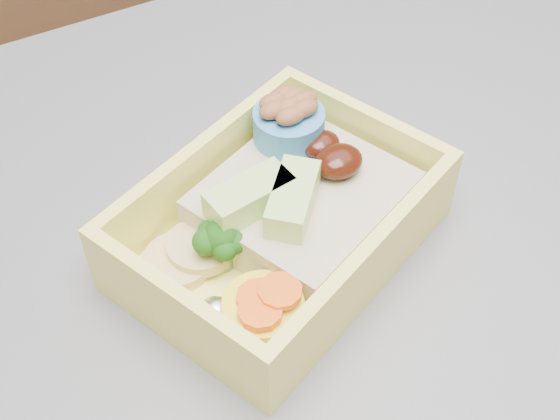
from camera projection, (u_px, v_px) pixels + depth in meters
bento_box at (283, 216)px, 0.46m from camera, size 0.22×0.19×0.07m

